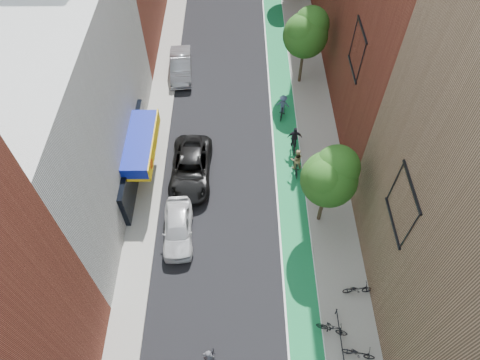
{
  "coord_description": "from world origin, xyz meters",
  "views": [
    {
      "loc": [
        0.33,
        -5.19,
        24.0
      ],
      "look_at": [
        0.44,
        12.19,
        1.5
      ],
      "focal_mm": 32.0,
      "sensor_mm": 36.0,
      "label": 1
    }
  ],
  "objects_px": {
    "parked_car_silver": "(181,66)",
    "cyclist_lane_near": "(296,163)",
    "parked_car_black": "(191,168)",
    "cyclist_lane_mid": "(294,141)",
    "parked_car_white": "(178,228)",
    "cyclist_lane_far": "(283,107)"
  },
  "relations": [
    {
      "from": "cyclist_lane_mid",
      "to": "parked_car_silver",
      "type": "bearing_deg",
      "value": -43.78
    },
    {
      "from": "parked_car_white",
      "to": "parked_car_silver",
      "type": "distance_m",
      "value": 16.33
    },
    {
      "from": "parked_car_black",
      "to": "parked_car_silver",
      "type": "bearing_deg",
      "value": 98.75
    },
    {
      "from": "cyclist_lane_mid",
      "to": "parked_car_white",
      "type": "bearing_deg",
      "value": 43.46
    },
    {
      "from": "parked_car_white",
      "to": "cyclist_lane_near",
      "type": "xyz_separation_m",
      "value": [
        7.92,
        5.22,
        0.12
      ]
    },
    {
      "from": "parked_car_silver",
      "to": "cyclist_lane_far",
      "type": "height_order",
      "value": "cyclist_lane_far"
    },
    {
      "from": "parked_car_black",
      "to": "parked_car_silver",
      "type": "height_order",
      "value": "same"
    },
    {
      "from": "cyclist_lane_near",
      "to": "parked_car_silver",
      "type": "bearing_deg",
      "value": -54.21
    },
    {
      "from": "parked_car_silver",
      "to": "cyclist_lane_near",
      "type": "bearing_deg",
      "value": -55.28
    },
    {
      "from": "parked_car_black",
      "to": "cyclist_lane_mid",
      "type": "distance_m",
      "value": 7.87
    },
    {
      "from": "parked_car_silver",
      "to": "parked_car_white",
      "type": "bearing_deg",
      "value": -90.62
    },
    {
      "from": "parked_car_silver",
      "to": "cyclist_lane_mid",
      "type": "distance_m",
      "value": 12.74
    },
    {
      "from": "parked_car_silver",
      "to": "cyclist_lane_mid",
      "type": "relative_size",
      "value": 2.34
    },
    {
      "from": "parked_car_black",
      "to": "cyclist_lane_near",
      "type": "xyz_separation_m",
      "value": [
        7.41,
        0.4,
        0.07
      ]
    },
    {
      "from": "parked_car_white",
      "to": "cyclist_lane_far",
      "type": "xyz_separation_m",
      "value": [
        7.38,
        10.99,
        0.07
      ]
    },
    {
      "from": "parked_car_black",
      "to": "parked_car_white",
      "type": "bearing_deg",
      "value": -95.32
    },
    {
      "from": "parked_car_black",
      "to": "cyclist_lane_far",
      "type": "bearing_deg",
      "value": 42.74
    },
    {
      "from": "parked_car_black",
      "to": "cyclist_lane_mid",
      "type": "relative_size",
      "value": 2.78
    },
    {
      "from": "parked_car_silver",
      "to": "cyclist_lane_near",
      "type": "relative_size",
      "value": 2.39
    },
    {
      "from": "cyclist_lane_far",
      "to": "parked_car_white",
      "type": "bearing_deg",
      "value": 69.19
    },
    {
      "from": "parked_car_silver",
      "to": "cyclist_lane_mid",
      "type": "bearing_deg",
      "value": -49.09
    },
    {
      "from": "parked_car_silver",
      "to": "cyclist_lane_far",
      "type": "relative_size",
      "value": 2.58
    }
  ]
}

